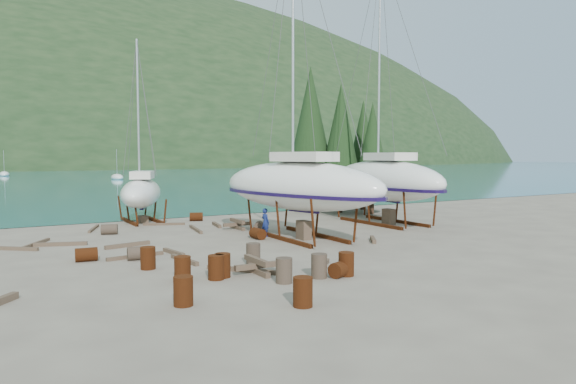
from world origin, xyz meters
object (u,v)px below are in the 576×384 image
worker (265,222)px  large_sailboat_near (298,185)px  small_sailboat_shore (141,192)px  large_sailboat_far (384,180)px

worker → large_sailboat_near: bearing=-147.7°
small_sailboat_shore → large_sailboat_near: bearing=-40.7°
large_sailboat_far → worker: bearing=-170.1°
large_sailboat_near → worker: (-1.27, 1.39, -2.08)m
large_sailboat_near → small_sailboat_shore: size_ratio=1.46×
large_sailboat_far → small_sailboat_shore: size_ratio=1.45×
large_sailboat_near → large_sailboat_far: large_sailboat_near is taller
large_sailboat_near → small_sailboat_shore: large_sailboat_near is taller
large_sailboat_far → large_sailboat_near: bearing=-159.6°
large_sailboat_near → worker: large_sailboat_near is taller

